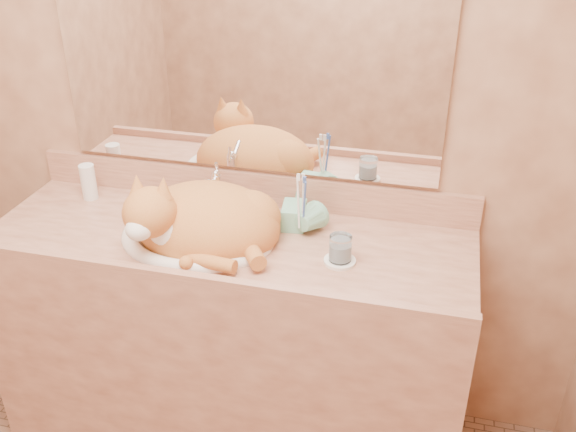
% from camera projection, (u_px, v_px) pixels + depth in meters
% --- Properties ---
extents(wall_back, '(2.40, 0.02, 2.50)m').
position_uv_depth(wall_back, '(248.00, 94.00, 2.13)').
color(wall_back, brown).
rests_on(wall_back, ground).
extents(vanity_counter, '(1.60, 0.55, 0.85)m').
position_uv_depth(vanity_counter, '(232.00, 341.00, 2.29)').
color(vanity_counter, brown).
rests_on(vanity_counter, floor).
extents(mirror, '(1.30, 0.02, 0.80)m').
position_uv_depth(mirror, '(245.00, 53.00, 2.05)').
color(mirror, white).
rests_on(mirror, wall_back).
extents(sink_basin, '(0.56, 0.49, 0.16)m').
position_uv_depth(sink_basin, '(197.00, 218.00, 2.05)').
color(sink_basin, white).
rests_on(sink_basin, vanity_counter).
extents(faucet, '(0.07, 0.13, 0.17)m').
position_uv_depth(faucet, '(217.00, 190.00, 2.21)').
color(faucet, white).
rests_on(faucet, vanity_counter).
extents(cat, '(0.50, 0.41, 0.26)m').
position_uv_depth(cat, '(200.00, 219.00, 2.03)').
color(cat, '#B6632A').
rests_on(cat, sink_basin).
extents(soap_dispenser, '(0.09, 0.09, 0.17)m').
position_uv_depth(soap_dispenser, '(292.00, 211.00, 2.08)').
color(soap_dispenser, '#7AC4A1').
rests_on(soap_dispenser, vanity_counter).
extents(toothbrush_cup, '(0.13, 0.13, 0.09)m').
position_uv_depth(toothbrush_cup, '(301.00, 225.00, 2.08)').
color(toothbrush_cup, '#7AC4A1').
rests_on(toothbrush_cup, vanity_counter).
extents(toothbrushes, '(0.04, 0.04, 0.23)m').
position_uv_depth(toothbrushes, '(302.00, 201.00, 2.03)').
color(toothbrushes, white).
rests_on(toothbrushes, toothbrush_cup).
extents(saucer, '(0.10, 0.10, 0.01)m').
position_uv_depth(saucer, '(340.00, 261.00, 1.96)').
color(saucer, white).
rests_on(saucer, vanity_counter).
extents(water_glass, '(0.07, 0.07, 0.08)m').
position_uv_depth(water_glass, '(340.00, 248.00, 1.94)').
color(water_glass, white).
rests_on(water_glass, saucer).
extents(lotion_bottle, '(0.05, 0.05, 0.13)m').
position_uv_depth(lotion_bottle, '(88.00, 182.00, 2.31)').
color(lotion_bottle, white).
rests_on(lotion_bottle, vanity_counter).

